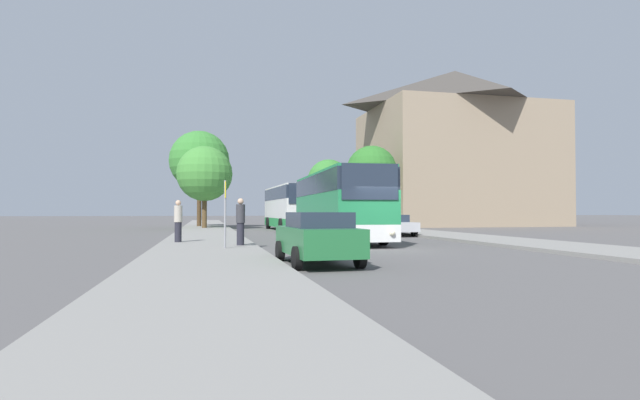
# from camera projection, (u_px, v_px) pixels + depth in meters

# --- Properties ---
(ground_plane) EXTENTS (300.00, 300.00, 0.00)m
(ground_plane) POSITION_uv_depth(u_px,v_px,m) (383.00, 249.00, 20.23)
(ground_plane) COLOR #565454
(ground_plane) RESTS_ON ground
(sidewalk_left) EXTENTS (4.00, 120.00, 0.15)m
(sidewalk_left) POSITION_uv_depth(u_px,v_px,m) (207.00, 250.00, 18.66)
(sidewalk_left) COLOR gray
(sidewalk_left) RESTS_ON ground_plane
(sidewalk_right) EXTENTS (4.00, 120.00, 0.15)m
(sidewalk_right) POSITION_uv_depth(u_px,v_px,m) (535.00, 244.00, 21.80)
(sidewalk_right) COLOR gray
(sidewalk_right) RESTS_ON ground_plane
(building_right_background) EXTENTS (18.17, 14.38, 16.82)m
(building_right_background) POSITION_uv_depth(u_px,v_px,m) (456.00, 148.00, 54.09)
(building_right_background) COLOR gray
(building_right_background) RESTS_ON ground_plane
(bus_front) EXTENTS (3.18, 11.82, 3.44)m
(bus_front) POSITION_uv_depth(u_px,v_px,m) (338.00, 205.00, 25.49)
(bus_front) COLOR silver
(bus_front) RESTS_ON ground_plane
(bus_middle) EXTENTS (2.96, 11.37, 3.50)m
(bus_middle) POSITION_uv_depth(u_px,v_px,m) (290.00, 207.00, 40.09)
(bus_middle) COLOR #238942
(bus_middle) RESTS_ON ground_plane
(parked_car_left_curb) EXTENTS (2.00, 4.02, 1.49)m
(parked_car_left_curb) POSITION_uv_depth(u_px,v_px,m) (318.00, 237.00, 14.13)
(parked_car_left_curb) COLOR #236B38
(parked_car_left_curb) RESTS_ON ground_plane
(parked_car_right_near) EXTENTS (1.98, 4.47, 1.30)m
(parked_car_right_near) POSITION_uv_depth(u_px,v_px,m) (392.00, 224.00, 30.77)
(parked_car_right_near) COLOR #B7B7BC
(parked_car_right_near) RESTS_ON ground_plane
(parked_car_right_far) EXTENTS (2.03, 3.98, 1.53)m
(parked_car_right_far) POSITION_uv_depth(u_px,v_px,m) (344.00, 220.00, 39.79)
(parked_car_right_far) COLOR black
(parked_car_right_far) RESTS_ON ground_plane
(bus_stop_sign) EXTENTS (0.08, 0.45, 2.51)m
(bus_stop_sign) POSITION_uv_depth(u_px,v_px,m) (225.00, 206.00, 18.42)
(bus_stop_sign) COLOR gray
(bus_stop_sign) RESTS_ON sidewalk_left
(pedestrian_waiting_near) EXTENTS (0.36, 0.36, 1.89)m
(pedestrian_waiting_near) POSITION_uv_depth(u_px,v_px,m) (241.00, 221.00, 20.05)
(pedestrian_waiting_near) COLOR #23232D
(pedestrian_waiting_near) RESTS_ON sidewalk_left
(pedestrian_waiting_far) EXTENTS (0.36, 0.36, 1.86)m
(pedestrian_waiting_far) POSITION_uv_depth(u_px,v_px,m) (178.00, 221.00, 22.08)
(pedestrian_waiting_far) COLOR #23232D
(pedestrian_waiting_far) RESTS_ON sidewalk_left
(tree_left_near) EXTENTS (4.56, 4.56, 6.76)m
(tree_left_near) POSITION_uv_depth(u_px,v_px,m) (205.00, 174.00, 41.19)
(tree_left_near) COLOR #513D23
(tree_left_near) RESTS_ON sidewalk_left
(tree_left_far) EXTENTS (5.44, 5.44, 8.75)m
(tree_left_far) POSITION_uv_depth(u_px,v_px,m) (199.00, 161.00, 45.77)
(tree_left_far) COLOR #47331E
(tree_left_far) RESTS_ON sidewalk_left
(tree_right_near) EXTENTS (4.57, 4.57, 7.31)m
(tree_right_near) POSITION_uv_depth(u_px,v_px,m) (372.00, 171.00, 45.08)
(tree_right_near) COLOR brown
(tree_right_near) RESTS_ON sidewalk_right
(tree_right_mid) EXTENTS (4.64, 4.64, 7.02)m
(tree_right_mid) POSITION_uv_depth(u_px,v_px,m) (329.00, 181.00, 54.24)
(tree_right_mid) COLOR brown
(tree_right_mid) RESTS_ON sidewalk_right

